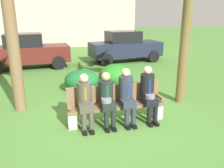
# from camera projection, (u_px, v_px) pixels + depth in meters

# --- Properties ---
(ground_plane) EXTENTS (80.00, 80.00, 0.00)m
(ground_plane) POSITION_uv_depth(u_px,v_px,m) (115.00, 119.00, 5.81)
(ground_plane) COLOR #4E8336
(park_bench) EXTENTS (2.35, 0.44, 0.90)m
(park_bench) POSITION_uv_depth(u_px,v_px,m) (115.00, 104.00, 5.62)
(park_bench) COLOR brown
(park_bench) RESTS_ON ground
(seated_man_leftmost) EXTENTS (0.34, 0.72, 1.26)m
(seated_man_leftmost) POSITION_uv_depth(u_px,v_px,m) (85.00, 98.00, 5.24)
(seated_man_leftmost) COLOR #4C473D
(seated_man_leftmost) RESTS_ON ground
(seated_man_centerleft) EXTENTS (0.34, 0.72, 1.26)m
(seated_man_centerleft) POSITION_uv_depth(u_px,v_px,m) (107.00, 96.00, 5.36)
(seated_man_centerleft) COLOR #1E2823
(seated_man_centerleft) RESTS_ON ground
(seated_man_centerright) EXTENTS (0.34, 0.72, 1.33)m
(seated_man_centerright) POSITION_uv_depth(u_px,v_px,m) (127.00, 93.00, 5.48)
(seated_man_centerright) COLOR #2D3342
(seated_man_centerright) RESTS_ON ground
(seated_man_rightmost) EXTENTS (0.34, 0.72, 1.35)m
(seated_man_rightmost) POSITION_uv_depth(u_px,v_px,m) (148.00, 91.00, 5.61)
(seated_man_rightmost) COLOR black
(seated_man_rightmost) RESTS_ON ground
(shrub_near_bench) EXTENTS (1.27, 1.16, 0.79)m
(shrub_near_bench) POSITION_uv_depth(u_px,v_px,m) (116.00, 75.00, 8.50)
(shrub_near_bench) COLOR #297D24
(shrub_near_bench) RESTS_ON ground
(shrub_mid_lawn) EXTENTS (1.17, 1.08, 0.73)m
(shrub_mid_lawn) POSITION_uv_depth(u_px,v_px,m) (82.00, 80.00, 7.90)
(shrub_mid_lawn) COLOR #1C652D
(shrub_mid_lawn) RESTS_ON ground
(parked_car_near) EXTENTS (4.00, 1.92, 1.68)m
(parked_car_near) POSITION_uv_depth(u_px,v_px,m) (27.00, 51.00, 11.08)
(parked_car_near) COLOR #591E19
(parked_car_near) RESTS_ON ground
(parked_car_far) EXTENTS (4.04, 2.03, 1.68)m
(parked_car_far) POSITION_uv_depth(u_px,v_px,m) (125.00, 47.00, 12.66)
(parked_car_far) COLOR #1E2338
(parked_car_far) RESTS_ON ground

